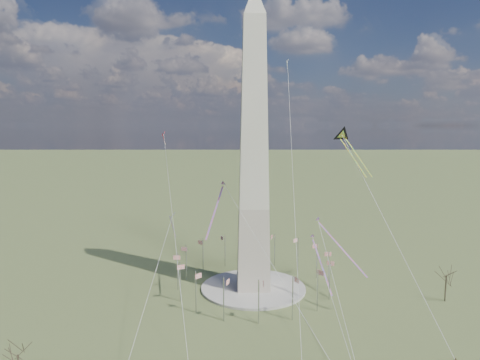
{
  "coord_description": "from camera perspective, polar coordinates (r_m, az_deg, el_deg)",
  "views": [
    {
      "loc": [
        -8.42,
        -141.58,
        56.05
      ],
      "look_at": [
        -4.6,
        0.0,
        38.0
      ],
      "focal_mm": 32.0,
      "sensor_mm": 36.0,
      "label": 1
    }
  ],
  "objects": [
    {
      "name": "flagpole_ring",
      "position": [
        149.99,
        1.79,
        -11.72
      ],
      "size": [
        54.4,
        54.4,
        13.0
      ],
      "color": "#B9BCC0",
      "rests_on": "ground"
    },
    {
      "name": "kite_diamond_purple",
      "position": [
        151.89,
        -8.98,
        -5.07
      ],
      "size": [
        2.03,
        3.1,
        9.4
      ],
      "rotation": [
        0.0,
        0.0,
        2.56
      ],
      "color": "navy",
      "rests_on": "ground"
    },
    {
      "name": "kite_streamer_left",
      "position": [
        137.88,
        12.42,
        -7.68
      ],
      "size": [
        12.55,
        18.43,
        14.52
      ],
      "rotation": [
        0.0,
        0.0,
        3.72
      ],
      "color": "#FF4828",
      "rests_on": "ground"
    },
    {
      "name": "kite_small_white",
      "position": [
        189.75,
        6.33,
        15.41
      ],
      "size": [
        1.11,
        1.82,
        4.21
      ],
      "rotation": [
        0.0,
        0.0,
        2.77
      ],
      "color": "white",
      "rests_on": "ground"
    },
    {
      "name": "ground",
      "position": [
        152.51,
        1.78,
        -14.31
      ],
      "size": [
        2000.0,
        2000.0,
        0.0
      ],
      "primitive_type": "plane",
      "color": "#49592C",
      "rests_on": "ground"
    },
    {
      "name": "kite_delta_black",
      "position": [
        159.18,
        13.64,
        5.53
      ],
      "size": [
        10.07,
        20.44,
        16.64
      ],
      "rotation": [
        0.0,
        0.0,
        3.41
      ],
      "color": "black",
      "rests_on": "ground"
    },
    {
      "name": "kite_small_red",
      "position": [
        179.71,
        -10.15,
        5.96
      ],
      "size": [
        1.46,
        2.28,
        5.04
      ],
      "rotation": [
        0.0,
        0.0,
        2.65
      ],
      "color": "red",
      "rests_on": "ground"
    },
    {
      "name": "tree_far",
      "position": [
        109.76,
        -27.53,
        -19.74
      ],
      "size": [
        6.17,
        6.17,
        10.8
      ],
      "color": "#493F2C",
      "rests_on": "ground"
    },
    {
      "name": "washington_monument",
      "position": [
        142.06,
        1.86,
        3.99
      ],
      "size": [
        15.56,
        15.56,
        100.0
      ],
      "color": "#A89A8D",
      "rests_on": "plaza"
    },
    {
      "name": "kite_streamer_mid",
      "position": [
        143.28,
        -3.0,
        -2.91
      ],
      "size": [
        6.52,
        22.35,
        15.57
      ],
      "rotation": [
        0.0,
        0.0,
        2.91
      ],
      "color": "#FF4828",
      "rests_on": "ground"
    },
    {
      "name": "plaza",
      "position": [
        152.36,
        1.78,
        -14.17
      ],
      "size": [
        36.0,
        36.0,
        0.8
      ],
      "primitive_type": "cylinder",
      "color": "#A9A49B",
      "rests_on": "ground"
    },
    {
      "name": "kite_streamer_right",
      "position": [
        156.72,
        10.44,
        -9.92
      ],
      "size": [
        3.88,
        22.28,
        15.31
      ],
      "rotation": [
        0.0,
        0.0,
        3.26
      ],
      "color": "#FF4828",
      "rests_on": "ground"
    },
    {
      "name": "tree_near",
      "position": [
        154.14,
        25.83,
        -11.15
      ],
      "size": [
        7.43,
        7.43,
        13.01
      ],
      "color": "#493F2C",
      "rests_on": "ground"
    }
  ]
}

